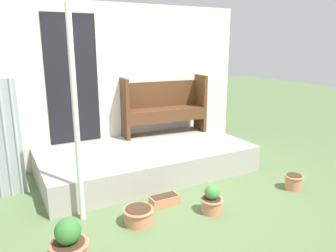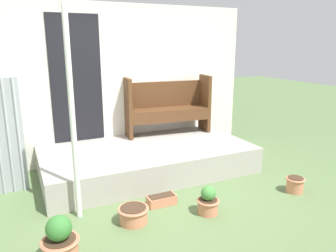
# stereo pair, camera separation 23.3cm
# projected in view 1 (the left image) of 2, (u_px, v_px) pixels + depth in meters

# --- Properties ---
(ground_plane) EXTENTS (24.00, 24.00, 0.00)m
(ground_plane) POSITION_uv_depth(u_px,v_px,m) (159.00, 195.00, 4.38)
(ground_plane) COLOR #5B7547
(porch_slab) EXTENTS (3.18, 1.64, 0.40)m
(porch_slab) POSITION_uv_depth(u_px,v_px,m) (146.00, 160.00, 5.12)
(porch_slab) COLOR #A8A399
(porch_slab) RESTS_ON ground_plane
(house_wall) EXTENTS (4.38, 0.08, 2.60)m
(house_wall) POSITION_uv_depth(u_px,v_px,m) (122.00, 83.00, 5.54)
(house_wall) COLOR white
(house_wall) RESTS_ON ground_plane
(support_post) EXTENTS (0.06, 0.06, 2.37)m
(support_post) POSITION_uv_depth(u_px,v_px,m) (76.00, 119.00, 3.49)
(support_post) COLOR white
(support_post) RESTS_ON ground_plane
(bench) EXTENTS (1.52, 0.54, 1.01)m
(bench) POSITION_uv_depth(u_px,v_px,m) (164.00, 104.00, 5.74)
(bench) COLOR #54331C
(bench) RESTS_ON porch_slab
(flower_pot_left) EXTENTS (0.35, 0.35, 0.47)m
(flower_pot_left) POSITION_uv_depth(u_px,v_px,m) (69.00, 246.00, 2.93)
(flower_pot_left) COLOR tan
(flower_pot_left) RESTS_ON ground_plane
(flower_pot_middle) EXTENTS (0.36, 0.36, 0.19)m
(flower_pot_middle) POSITION_uv_depth(u_px,v_px,m) (138.00, 215.00, 3.66)
(flower_pot_middle) COLOR tan
(flower_pot_middle) RESTS_ON ground_plane
(flower_pot_right) EXTENTS (0.27, 0.27, 0.35)m
(flower_pot_right) POSITION_uv_depth(u_px,v_px,m) (212.00, 201.00, 3.89)
(flower_pot_right) COLOR tan
(flower_pot_right) RESTS_ON ground_plane
(flower_pot_far_right) EXTENTS (0.26, 0.26, 0.21)m
(flower_pot_far_right) POSITION_uv_depth(u_px,v_px,m) (294.00, 181.00, 4.52)
(flower_pot_far_right) COLOR tan
(flower_pot_far_right) RESTS_ON ground_plane
(planter_box_rect) EXTENTS (0.36, 0.16, 0.12)m
(planter_box_rect) POSITION_uv_depth(u_px,v_px,m) (164.00, 200.00, 4.09)
(planter_box_rect) COLOR tan
(planter_box_rect) RESTS_ON ground_plane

